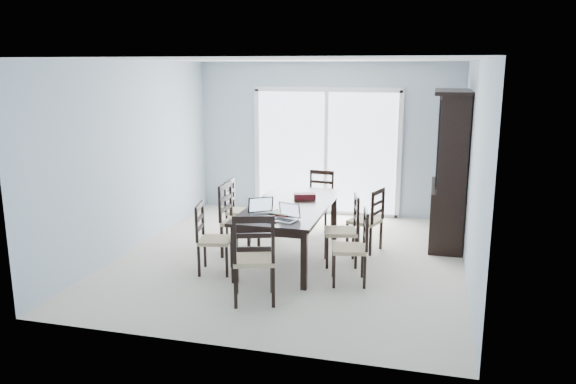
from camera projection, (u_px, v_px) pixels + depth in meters
name	position (u px, v px, depth m)	size (l,w,h in m)	color
floor	(290.00, 258.00, 7.53)	(5.00, 5.00, 0.00)	beige
ceiling	(290.00, 60.00, 6.96)	(5.00, 5.00, 0.00)	white
back_wall	(327.00, 139.00, 9.61)	(4.50, 0.02, 2.60)	#AABBCB
wall_left	(134.00, 156.00, 7.80)	(0.02, 5.00, 2.60)	#AABBCB
wall_right	(473.00, 171.00, 6.69)	(0.02, 5.00, 2.60)	#AABBCB
balcony	(335.00, 202.00, 10.85)	(4.50, 2.00, 0.10)	gray
railing	(344.00, 163.00, 11.66)	(4.50, 0.06, 1.10)	#99999E
dining_table	(290.00, 210.00, 7.38)	(1.00, 2.20, 0.75)	black
china_hutch	(450.00, 171.00, 7.98)	(0.50, 1.38, 2.20)	black
sliding_door	(326.00, 152.00, 9.63)	(2.52, 0.05, 2.18)	silver
chair_left_near	(208.00, 231.00, 6.93)	(0.46, 0.45, 1.01)	black
chair_left_mid	(233.00, 212.00, 7.58)	(0.45, 0.44, 1.14)	black
chair_left_far	(236.00, 203.00, 8.30)	(0.40, 0.38, 1.02)	black
chair_right_near	(357.00, 239.00, 6.57)	(0.47, 0.46, 1.04)	black
chair_right_mid	(348.00, 222.00, 7.21)	(0.50, 0.49, 1.07)	black
chair_right_far	(371.00, 213.00, 7.71)	(0.50, 0.49, 1.03)	black
chair_end_near	(254.00, 249.00, 5.96)	(0.56, 0.57, 1.18)	black
chair_end_far	(320.00, 194.00, 8.82)	(0.44, 0.45, 1.06)	black
laptop_dark	(264.00, 212.00, 6.76)	(0.38, 0.36, 0.22)	black
laptop_silver	(284.00, 217.00, 6.57)	(0.34, 0.28, 0.20)	silver
book_stack	(281.00, 214.00, 6.82)	(0.30, 0.25, 0.04)	maroon
cell_phone	(272.00, 222.00, 6.50)	(0.11, 0.05, 0.01)	black
game_box	(305.00, 196.00, 7.67)	(0.29, 0.14, 0.07)	#470E18
hot_tub	(325.00, 177.00, 10.79)	(1.85, 1.69, 0.89)	brown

